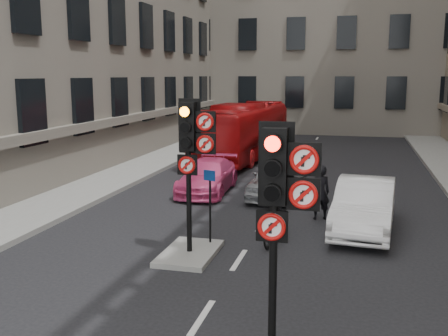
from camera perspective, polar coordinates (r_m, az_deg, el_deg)
The scene contains 12 objects.
pavement_left at distance 21.11m, azimuth -13.47°, elevation -1.47°, with size 3.00×50.00×0.16m, color gray.
centre_island at distance 12.58m, azimuth -3.77°, elevation -9.24°, with size 1.20×2.00×0.12m, color gray.
building_far at distance 44.72m, azimuth 11.41°, elevation 17.38°, with size 30.00×14.00×20.00m, color gray.
signal_near at distance 7.53m, azimuth 6.14°, elevation -2.59°, with size 0.91×0.40×3.58m.
signal_far at distance 11.94m, azimuth -3.53°, elevation 2.76°, with size 0.91×0.40×3.58m.
car_silver at distance 18.40m, azimuth 5.89°, elevation -1.07°, with size 1.58×3.92×1.33m, color #B7BBC0.
car_white at distance 14.81m, azimuth 15.05°, elevation -3.97°, with size 1.50×4.30×1.42m, color white.
car_pink at distance 18.99m, azimuth -1.77°, elevation -0.91°, with size 1.65×4.06×1.18m, color #DC407E.
bus_red at distance 26.62m, azimuth 2.20°, elevation 4.05°, with size 2.36×10.08×2.81m, color #970A0D.
motorcycle at distance 13.39m, azimuth 5.71°, elevation -5.78°, with size 0.53×1.89×1.14m, color black.
motorcyclist at distance 15.67m, azimuth 10.42°, elevation -2.62°, with size 0.59×0.39×1.63m, color black.
info_sign at distance 12.83m, azimuth -1.55°, elevation -3.08°, with size 0.31×0.14×1.82m.
Camera 1 is at (2.50, -6.28, 4.24)m, focal length 42.00 mm.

